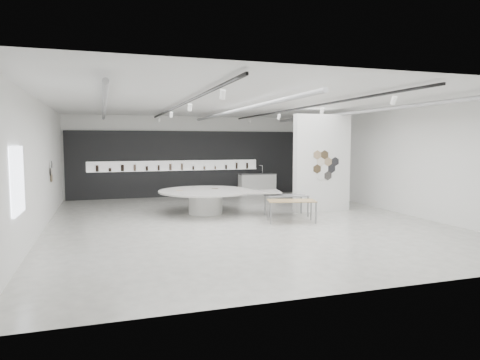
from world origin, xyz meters
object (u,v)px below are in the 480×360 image
object	(u,v)px
sample_table_stone	(286,197)
kitchen_counter	(257,184)
partition_column	(322,163)
display_island	(208,198)
sample_table_wood	(292,202)

from	to	relation	value
sample_table_stone	kitchen_counter	xyz separation A→B (m)	(1.17, 6.15, -0.16)
partition_column	sample_table_stone	bearing A→B (deg)	-159.68
display_island	kitchen_counter	size ratio (longest dim) A/B	2.49
partition_column	sample_table_wood	xyz separation A→B (m)	(-2.02, -1.71, -1.14)
display_island	sample_table_stone	world-z (taller)	display_island
partition_column	sample_table_stone	distance (m)	2.15
sample_table_wood	kitchen_counter	size ratio (longest dim) A/B	0.91
partition_column	kitchen_counter	xyz separation A→B (m)	(-0.55, 5.51, -1.28)
sample_table_wood	kitchen_counter	world-z (taller)	kitchen_counter
display_island	kitchen_counter	xyz separation A→B (m)	(3.67, 4.81, -0.04)
sample_table_stone	display_island	bearing A→B (deg)	151.87
sample_table_wood	kitchen_counter	xyz separation A→B (m)	(1.46, 7.23, -0.14)
sample_table_stone	kitchen_counter	world-z (taller)	kitchen_counter
kitchen_counter	sample_table_wood	bearing A→B (deg)	-100.38
partition_column	kitchen_counter	distance (m)	5.69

